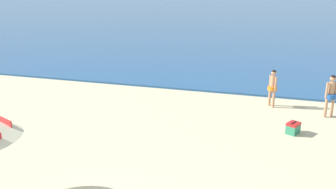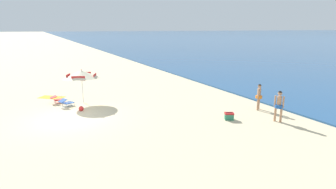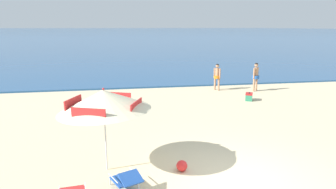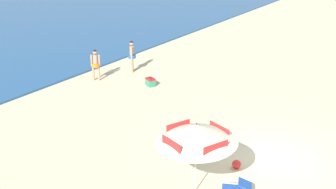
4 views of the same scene
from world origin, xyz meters
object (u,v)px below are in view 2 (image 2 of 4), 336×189
person_standing_near_shore (259,95)px  beach_umbrella_striped_main (81,74)px  lounge_chair_under_umbrella (57,99)px  lounge_chair_beside_umbrella (66,102)px  beach_towel (52,97)px  beach_ball (81,109)px  person_standing_beside (279,104)px  cooler_box (229,116)px

person_standing_near_shore → beach_umbrella_striped_main: bearing=-124.1°
lounge_chair_under_umbrella → lounge_chair_beside_umbrella: lounge_chair_beside_umbrella is taller
lounge_chair_under_umbrella → beach_towel: lounge_chair_under_umbrella is taller
beach_ball → person_standing_near_shore: bearing=65.9°
lounge_chair_beside_umbrella → person_standing_beside: person_standing_beside is taller
lounge_chair_beside_umbrella → beach_towel: bearing=-165.9°
beach_umbrella_striped_main → beach_ball: (1.99, -0.45, -1.80)m
beach_umbrella_striped_main → beach_towel: size_ratio=1.49×
lounge_chair_under_umbrella → person_standing_near_shore: person_standing_near_shore is taller
beach_umbrella_striped_main → lounge_chair_beside_umbrella: size_ratio=2.66×
person_standing_beside → person_standing_near_shore: bearing=163.2°
beach_umbrella_striped_main → beach_ball: 2.72m
beach_ball → lounge_chair_under_umbrella: bearing=-156.5°
person_standing_near_shore → person_standing_beside: person_standing_beside is taller
beach_ball → beach_towel: (-4.46, -1.44, -0.14)m
beach_towel → person_standing_beside: bearing=44.0°
person_standing_beside → cooler_box: person_standing_beside is taller
person_standing_beside → beach_ball: size_ratio=5.68×
beach_umbrella_striped_main → beach_ball: size_ratio=8.91×
person_standing_near_shore → beach_towel: size_ratio=0.90×
lounge_chair_beside_umbrella → beach_ball: size_ratio=3.34×
person_standing_beside → beach_towel: size_ratio=0.95×
lounge_chair_under_umbrella → lounge_chair_beside_umbrella: 1.27m
person_standing_beside → beach_towel: bearing=-136.0°
beach_towel → lounge_chair_beside_umbrella: bearing=14.1°
beach_umbrella_striped_main → person_standing_beside: 12.46m
beach_umbrella_striped_main → person_standing_near_shore: 11.59m
person_standing_near_shore → person_standing_beside: size_ratio=0.95×
beach_towel → beach_umbrella_striped_main: bearing=37.4°
person_standing_beside → lounge_chair_beside_umbrella: bearing=-129.2°
cooler_box → beach_ball: bearing=-126.4°
lounge_chair_beside_umbrella → cooler_box: lounge_chair_beside_umbrella is taller
beach_towel → cooler_box: bearing=41.4°
lounge_chair_beside_umbrella → person_standing_near_shore: person_standing_near_shore is taller
beach_umbrella_striped_main → cooler_box: size_ratio=4.47×
lounge_chair_beside_umbrella → beach_ball: lounge_chair_beside_umbrella is taller
beach_umbrella_striped_main → person_standing_near_shore: (6.48, 9.55, -1.01)m
beach_umbrella_striped_main → beach_ball: bearing=-12.7°
person_standing_beside → beach_ball: bearing=-125.6°
person_standing_near_shore → beach_towel: bearing=-128.0°
lounge_chair_under_umbrella → person_standing_near_shore: bearing=57.3°
person_standing_near_shore → cooler_box: (0.79, -2.85, -0.74)m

